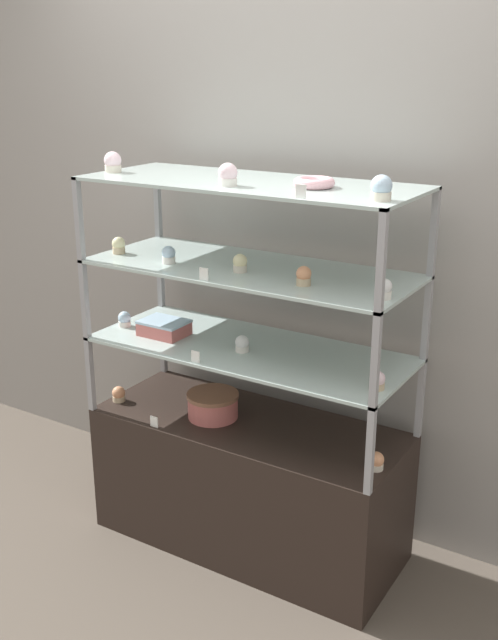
# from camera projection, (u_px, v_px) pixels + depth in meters

# --- Properties ---
(ground_plane) EXTENTS (20.00, 20.00, 0.00)m
(ground_plane) POSITION_uv_depth(u_px,v_px,m) (249.00, 540.00, 3.16)
(ground_plane) COLOR brown
(back_wall) EXTENTS (8.00, 0.05, 2.60)m
(back_wall) POSITION_uv_depth(u_px,v_px,m) (300.00, 220.00, 3.06)
(back_wall) COLOR gray
(back_wall) RESTS_ON ground_plane
(display_base) EXTENTS (1.25, 0.50, 0.55)m
(display_base) POSITION_uv_depth(u_px,v_px,m) (249.00, 483.00, 3.07)
(display_base) COLOR black
(display_base) RESTS_ON ground_plane
(display_riser_lower) EXTENTS (1.25, 0.50, 0.32)m
(display_riser_lower) POSITION_uv_depth(u_px,v_px,m) (249.00, 352.00, 2.89)
(display_riser_lower) COLOR #99999E
(display_riser_lower) RESTS_ON display_base
(display_riser_middle) EXTENTS (1.25, 0.50, 0.32)m
(display_riser_middle) POSITION_uv_depth(u_px,v_px,m) (249.00, 272.00, 2.79)
(display_riser_middle) COLOR #99999E
(display_riser_middle) RESTS_ON display_riser_lower
(display_riser_upper) EXTENTS (1.25, 0.50, 0.32)m
(display_riser_upper) POSITION_uv_depth(u_px,v_px,m) (249.00, 187.00, 2.68)
(display_riser_upper) COLOR #99999E
(display_riser_upper) RESTS_ON display_riser_middle
(layer_cake_centerpiece) EXTENTS (0.21, 0.21, 0.10)m
(layer_cake_centerpiece) POSITION_uv_depth(u_px,v_px,m) (213.00, 405.00, 3.01)
(layer_cake_centerpiece) COLOR #C66660
(layer_cake_centerpiece) RESTS_ON display_base
(sheet_cake_frosted) EXTENTS (0.18, 0.14, 0.06)m
(sheet_cake_frosted) POSITION_uv_depth(u_px,v_px,m) (164.00, 328.00, 3.01)
(sheet_cake_frosted) COLOR #C66660
(sheet_cake_frosted) RESTS_ON display_riser_lower
(cupcake_0) EXTENTS (0.05, 0.05, 0.07)m
(cupcake_0) POSITION_uv_depth(u_px,v_px,m) (119.00, 394.00, 3.16)
(cupcake_0) COLOR #CCB28C
(cupcake_0) RESTS_ON display_base
(cupcake_1) EXTENTS (0.05, 0.05, 0.07)m
(cupcake_1) POSITION_uv_depth(u_px,v_px,m) (376.00, 461.00, 2.63)
(cupcake_1) COLOR beige
(cupcake_1) RESTS_ON display_base
(price_tag_0) EXTENTS (0.04, 0.00, 0.04)m
(price_tag_0) POSITION_uv_depth(u_px,v_px,m) (154.00, 422.00, 2.94)
(price_tag_0) COLOR white
(price_tag_0) RESTS_ON display_base
(cupcake_2) EXTENTS (0.05, 0.05, 0.06)m
(cupcake_2) POSITION_uv_depth(u_px,v_px,m) (124.00, 319.00, 3.11)
(cupcake_2) COLOR white
(cupcake_2) RESTS_ON display_riser_lower
(cupcake_3) EXTENTS (0.05, 0.05, 0.06)m
(cupcake_3) POSITION_uv_depth(u_px,v_px,m) (242.00, 344.00, 2.83)
(cupcake_3) COLOR white
(cupcake_3) RESTS_ON display_riser_lower
(cupcake_4) EXTENTS (0.05, 0.05, 0.06)m
(cupcake_4) POSITION_uv_depth(u_px,v_px,m) (377.00, 381.00, 2.50)
(cupcake_4) COLOR #CCB28C
(cupcake_4) RESTS_ON display_riser_lower
(price_tag_1) EXTENTS (0.04, 0.00, 0.04)m
(price_tag_1) POSITION_uv_depth(u_px,v_px,m) (196.00, 357.00, 2.73)
(price_tag_1) COLOR white
(price_tag_1) RESTS_ON display_riser_lower
(cupcake_5) EXTENTS (0.05, 0.05, 0.07)m
(cupcake_5) POSITION_uv_depth(u_px,v_px,m) (119.00, 246.00, 2.97)
(cupcake_5) COLOR #CCB28C
(cupcake_5) RESTS_ON display_riser_middle
(cupcake_6) EXTENTS (0.05, 0.05, 0.07)m
(cupcake_6) POSITION_uv_depth(u_px,v_px,m) (169.00, 255.00, 2.83)
(cupcake_6) COLOR white
(cupcake_6) RESTS_ON display_riser_middle
(cupcake_7) EXTENTS (0.05, 0.05, 0.07)m
(cupcake_7) POSITION_uv_depth(u_px,v_px,m) (240.00, 263.00, 2.71)
(cupcake_7) COLOR beige
(cupcake_7) RESTS_ON display_riser_middle
(cupcake_8) EXTENTS (0.05, 0.05, 0.07)m
(cupcake_8) POSITION_uv_depth(u_px,v_px,m) (304.00, 276.00, 2.54)
(cupcake_8) COLOR #CCB28C
(cupcake_8) RESTS_ON display_riser_middle
(cupcake_9) EXTENTS (0.05, 0.05, 0.07)m
(cupcake_9) POSITION_uv_depth(u_px,v_px,m) (384.00, 289.00, 2.39)
(cupcake_9) COLOR white
(cupcake_9) RESTS_ON display_riser_middle
(price_tag_2) EXTENTS (0.04, 0.00, 0.04)m
(price_tag_2) POSITION_uv_depth(u_px,v_px,m) (204.00, 274.00, 2.61)
(price_tag_2) COLOR white
(price_tag_2) RESTS_ON display_riser_middle
(cupcake_10) EXTENTS (0.07, 0.07, 0.08)m
(cupcake_10) POSITION_uv_depth(u_px,v_px,m) (113.00, 163.00, 2.89)
(cupcake_10) COLOR beige
(cupcake_10) RESTS_ON display_riser_upper
(cupcake_11) EXTENTS (0.07, 0.07, 0.08)m
(cupcake_11) POSITION_uv_depth(u_px,v_px,m) (229.00, 175.00, 2.55)
(cupcake_11) COLOR white
(cupcake_11) RESTS_ON display_riser_upper
(cupcake_12) EXTENTS (0.07, 0.07, 0.08)m
(cupcake_12) POSITION_uv_depth(u_px,v_px,m) (381.00, 188.00, 2.28)
(cupcake_12) COLOR beige
(cupcake_12) RESTS_ON display_riser_upper
(price_tag_3) EXTENTS (0.04, 0.00, 0.04)m
(price_tag_3) POSITION_uv_depth(u_px,v_px,m) (301.00, 191.00, 2.32)
(price_tag_3) COLOR white
(price_tag_3) RESTS_ON display_riser_upper
(donut_glazed) EXTENTS (0.14, 0.14, 0.03)m
(donut_glazed) POSITION_uv_depth(u_px,v_px,m) (314.00, 182.00, 2.53)
(donut_glazed) COLOR #EFB2BC
(donut_glazed) RESTS_ON display_riser_upper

